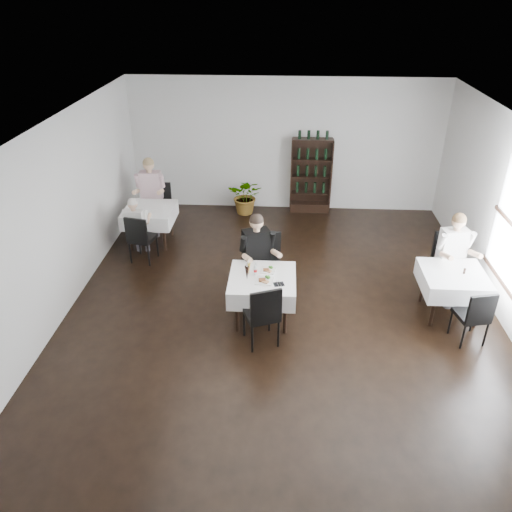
{
  "coord_description": "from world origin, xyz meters",
  "views": [
    {
      "loc": [
        -0.01,
        -6.55,
        4.8
      ],
      "look_at": [
        -0.41,
        0.2,
        1.03
      ],
      "focal_mm": 35.0,
      "sensor_mm": 36.0,
      "label": 1
    }
  ],
  "objects_px": {
    "potted_tree": "(246,196)",
    "diner_main": "(258,252)",
    "wine_shelf": "(311,177)",
    "main_table": "(262,285)"
  },
  "relations": [
    {
      "from": "potted_tree",
      "to": "diner_main",
      "type": "xyz_separation_m",
      "value": [
        0.47,
        -3.53,
        0.47
      ]
    },
    {
      "from": "wine_shelf",
      "to": "potted_tree",
      "type": "bearing_deg",
      "value": -171.46
    },
    {
      "from": "main_table",
      "to": "diner_main",
      "type": "bearing_deg",
      "value": 100.15
    },
    {
      "from": "potted_tree",
      "to": "diner_main",
      "type": "distance_m",
      "value": 3.59
    },
    {
      "from": "main_table",
      "to": "wine_shelf",
      "type": "bearing_deg",
      "value": 78.22
    },
    {
      "from": "main_table",
      "to": "diner_main",
      "type": "relative_size",
      "value": 0.67
    },
    {
      "from": "wine_shelf",
      "to": "potted_tree",
      "type": "relative_size",
      "value": 2.04
    },
    {
      "from": "wine_shelf",
      "to": "potted_tree",
      "type": "height_order",
      "value": "wine_shelf"
    },
    {
      "from": "diner_main",
      "to": "potted_tree",
      "type": "bearing_deg",
      "value": 97.52
    },
    {
      "from": "wine_shelf",
      "to": "diner_main",
      "type": "distance_m",
      "value": 3.88
    }
  ]
}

